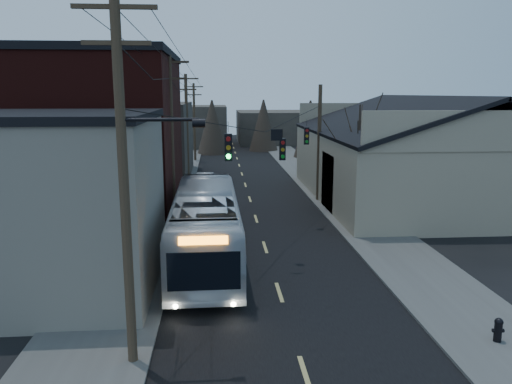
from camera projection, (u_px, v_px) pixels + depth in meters
road_surface at (247, 189)px, 41.62m from camera, size 9.00×110.00×0.02m
sidewalk_left at (168, 190)px, 41.11m from camera, size 4.00×110.00×0.12m
sidewalk_right at (323, 187)px, 42.11m from camera, size 4.00×110.00×0.12m
building_clapboard at (51, 206)px, 19.72m from camera, size 8.00×8.00×7.00m
building_brick at (91, 142)px, 30.10m from camera, size 10.00×12.00×10.00m
building_left_far at (140, 141)px, 46.08m from camera, size 9.00×14.00×7.00m
warehouse at (424, 164)px, 37.20m from camera, size 16.16×20.60×7.73m
building_far_left at (193, 126)px, 74.79m from camera, size 10.00×12.00×6.00m
building_far_right at (275, 127)px, 80.78m from camera, size 12.00×14.00×5.00m
bare_tree at (358, 162)px, 31.64m from camera, size 0.40×0.40×7.20m
utility_lines at (207, 136)px, 34.69m from camera, size 11.24×45.28×10.50m
bus at (206, 226)px, 23.45m from camera, size 3.08×12.67×3.52m
parked_car at (205, 181)px, 41.79m from camera, size 1.80×4.06×1.30m
fire_hydrant at (498, 329)px, 15.86m from camera, size 0.38×0.27×0.79m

